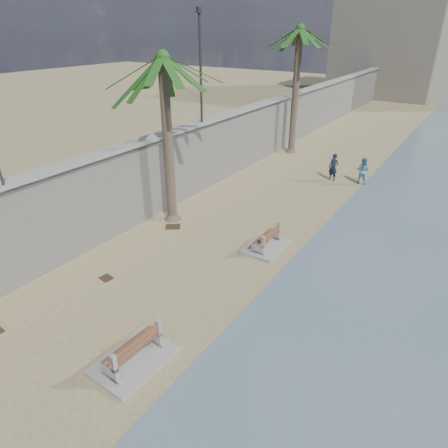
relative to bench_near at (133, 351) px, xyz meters
The scene contains 13 objects.
ground_plane 1.15m from the bench_near, 128.49° to the right, with size 140.00×140.00×0.00m, color #918259.
seawall 20.08m from the bench_near, 107.06° to the left, with size 0.45×70.00×3.50m, color gray.
wall_cap 20.28m from the bench_near, 107.06° to the left, with size 0.80×70.00×0.12m, color gray.
end_building 51.65m from the bench_near, 92.99° to the left, with size 18.00×12.00×14.00m, color #B7AA93.
bench_near is the anchor object (origin of this frame).
bench_far 7.30m from the bench_near, 89.33° to the left, with size 1.36×1.97×0.82m.
palm_mid 10.84m from the bench_near, 123.06° to the left, with size 5.00×5.00×7.79m.
palm_back 22.00m from the bench_near, 103.19° to the left, with size 5.00×5.00×8.68m.
streetlight 14.03m from the bench_near, 117.38° to the left, with size 0.28×0.28×5.12m.
person_a 16.26m from the bench_near, 91.28° to the left, with size 0.65×0.44×1.79m, color #131D35.
person_b 16.69m from the bench_near, 85.97° to the left, with size 0.82×0.63×1.69m, color #507CA7.
debris_c 7.91m from the bench_near, 122.30° to the left, with size 0.65×0.52×0.03m, color #382616.
debris_d 4.31m from the bench_near, 147.64° to the left, with size 0.44×0.35×0.03m, color #382616.
Camera 1 is at (6.94, -4.40, 8.01)m, focal length 32.00 mm.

